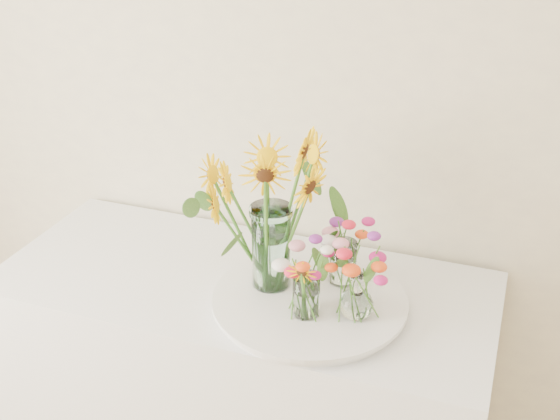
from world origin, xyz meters
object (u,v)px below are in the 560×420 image
object	(u,v)px
tray	(310,303)
mason_jar	(271,247)
counter	(246,402)
small_vase_b	(356,295)
small_vase_a	(306,296)
small_vase_c	(343,263)

from	to	relation	value
tray	mason_jar	distance (m)	0.18
counter	mason_jar	distance (m)	0.60
tray	small_vase_b	size ratio (longest dim) A/B	3.87
small_vase_a	small_vase_b	bearing A→B (deg)	17.73
tray	mason_jar	xyz separation A→B (m)	(-0.12, 0.03, 0.13)
tray	small_vase_b	xyz separation A→B (m)	(0.13, -0.03, 0.08)
mason_jar	small_vase_a	size ratio (longest dim) A/B	2.04
counter	mason_jar	size ratio (longest dim) A/B	5.84
small_vase_b	small_vase_c	xyz separation A→B (m)	(-0.07, 0.14, -0.00)
counter	small_vase_c	size ratio (longest dim) A/B	11.06
mason_jar	small_vase_c	world-z (taller)	mason_jar
small_vase_b	small_vase_c	size ratio (longest dim) A/B	1.00
tray	small_vase_b	bearing A→B (deg)	-14.06
mason_jar	small_vase_a	bearing A→B (deg)	-37.23
counter	small_vase_c	xyz separation A→B (m)	(0.28, 0.05, 0.54)
mason_jar	small_vase_a	distance (m)	0.18
tray	small_vase_b	world-z (taller)	small_vase_b
mason_jar	small_vase_c	size ratio (longest dim) A/B	1.89
counter	small_vase_c	bearing A→B (deg)	9.99
counter	small_vase_b	xyz separation A→B (m)	(0.35, -0.09, 0.54)
mason_jar	counter	bearing A→B (deg)	163.16
counter	tray	world-z (taller)	tray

